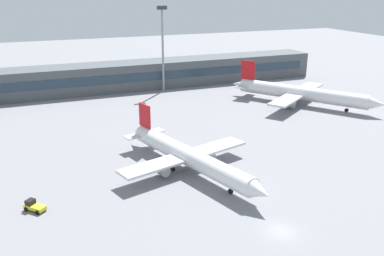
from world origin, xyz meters
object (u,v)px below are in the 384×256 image
object	(u,v)px
airplane_near	(190,157)
floodlight_tower_west	(163,43)
airplane_mid	(302,93)
baggage_tug_yellow	(34,206)

from	to	relation	value
airplane_near	floodlight_tower_west	world-z (taller)	floodlight_tower_west
airplane_near	floodlight_tower_west	bearing A→B (deg)	76.25
airplane_near	airplane_mid	xyz separation A→B (m)	(48.32, 31.53, 0.46)
floodlight_tower_west	baggage_tug_yellow	bearing A→B (deg)	-123.05
airplane_near	baggage_tug_yellow	bearing A→B (deg)	-171.22
airplane_mid	baggage_tug_yellow	world-z (taller)	airplane_mid
floodlight_tower_west	airplane_near	bearing A→B (deg)	-103.75
airplane_mid	baggage_tug_yellow	size ratio (longest dim) A/B	11.00
airplane_near	baggage_tug_yellow	size ratio (longest dim) A/B	10.81
baggage_tug_yellow	floodlight_tower_west	distance (m)	82.14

